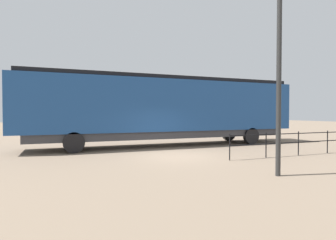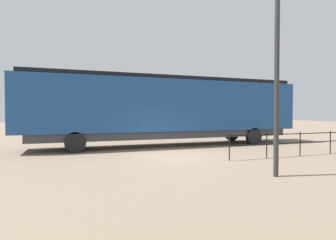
% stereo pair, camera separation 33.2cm
% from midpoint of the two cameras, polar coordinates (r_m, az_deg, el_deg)
% --- Properties ---
extents(ground_plane, '(120.00, 120.00, 0.00)m').
position_cam_midpoint_polar(ground_plane, '(13.32, 2.35, -7.55)').
color(ground_plane, '#84705B').
extents(locomotive, '(2.92, 17.63, 4.36)m').
position_cam_midpoint_polar(locomotive, '(17.64, 2.31, 2.55)').
color(locomotive, navy).
rests_on(locomotive, ground_plane).
extents(lamp_post, '(0.46, 0.46, 6.94)m').
position_cam_midpoint_polar(lamp_post, '(9.93, 22.80, 15.81)').
color(lamp_post, '#2D2D2D').
rests_on(lamp_post, ground_plane).
extents(platform_fence, '(0.05, 10.09, 1.18)m').
position_cam_midpoint_polar(platform_fence, '(15.61, 29.05, -3.57)').
color(platform_fence, black).
rests_on(platform_fence, ground_plane).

